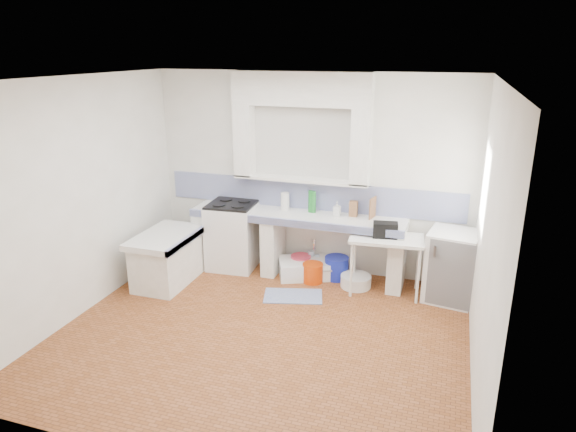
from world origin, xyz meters
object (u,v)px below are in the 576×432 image
(stove, at_px, (233,236))
(fridge, at_px, (451,266))
(side_table, at_px, (385,265))
(sink, at_px, (311,269))

(stove, relative_size, fridge, 1.03)
(stove, relative_size, side_table, 1.01)
(stove, xyz_separation_m, side_table, (2.24, -0.19, -0.08))
(stove, bearing_deg, side_table, -8.64)
(side_table, relative_size, fridge, 1.03)
(side_table, bearing_deg, stove, 170.19)
(stove, distance_m, fridge, 3.06)
(sink, distance_m, side_table, 1.12)
(sink, relative_size, side_table, 0.95)
(sink, distance_m, fridge, 1.92)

